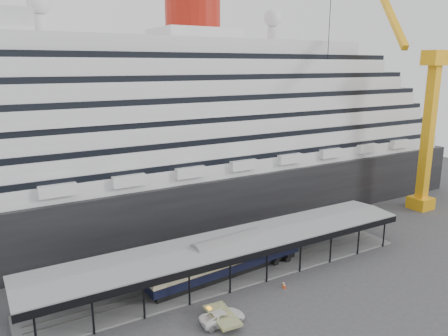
% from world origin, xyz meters
% --- Properties ---
extents(ground, '(200.00, 200.00, 0.00)m').
position_xyz_m(ground, '(0.00, 0.00, 0.00)').
color(ground, '#38383B').
rests_on(ground, ground).
extents(cruise_ship, '(130.00, 30.00, 43.90)m').
position_xyz_m(cruise_ship, '(0.05, 32.00, 18.35)').
color(cruise_ship, black).
rests_on(cruise_ship, ground).
extents(platform_canopy, '(56.00, 9.18, 5.30)m').
position_xyz_m(platform_canopy, '(0.00, 5.00, 2.36)').
color(platform_canopy, slate).
rests_on(platform_canopy, ground).
extents(crane_yellow, '(23.83, 18.78, 47.60)m').
position_xyz_m(crane_yellow, '(47.06, 10.54, 19.96)').
color(crane_yellow, '#EDA415').
rests_on(crane_yellow, ground).
extents(port_truck, '(5.41, 2.81, 1.46)m').
position_xyz_m(port_truck, '(-7.14, -4.40, 0.73)').
color(port_truck, white).
rests_on(port_truck, ground).
extents(pullman_carriage, '(24.41, 5.25, 23.79)m').
position_xyz_m(pullman_carriage, '(-0.77, 5.00, 2.87)').
color(pullman_carriage, black).
rests_on(pullman_carriage, ground).
extents(traffic_cone_left, '(0.52, 0.52, 0.80)m').
position_xyz_m(traffic_cone_left, '(-6.47, -3.85, 0.40)').
color(traffic_cone_left, '#DD3F0C').
rests_on(traffic_cone_left, ground).
extents(traffic_cone_mid, '(0.46, 0.46, 0.69)m').
position_xyz_m(traffic_cone_mid, '(3.86, -1.77, 0.34)').
color(traffic_cone_mid, red).
rests_on(traffic_cone_mid, ground).
extents(traffic_cone_right, '(0.50, 0.50, 0.78)m').
position_xyz_m(traffic_cone_right, '(4.05, -1.32, 0.39)').
color(traffic_cone_right, '#EA5A0D').
rests_on(traffic_cone_right, ground).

